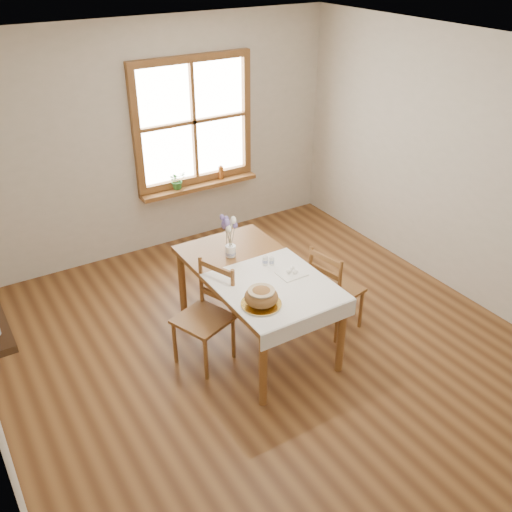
{
  "coord_description": "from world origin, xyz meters",
  "views": [
    {
      "loc": [
        -2.23,
        -3.32,
        3.35
      ],
      "look_at": [
        0.0,
        0.3,
        0.9
      ],
      "focal_mm": 40.0,
      "sensor_mm": 36.0,
      "label": 1
    }
  ],
  "objects": [
    {
      "name": "egg_napkin",
      "position": [
        0.22,
        0.08,
        0.77
      ],
      "size": [
        0.24,
        0.2,
        0.01
      ],
      "primitive_type": "cube",
      "rotation": [
        0.0,
        0.0,
        0.02
      ],
      "color": "white",
      "rests_on": "table_linen"
    },
    {
      "name": "eggs",
      "position": [
        0.22,
        0.08,
        0.79
      ],
      "size": [
        0.18,
        0.16,
        0.04
      ],
      "primitive_type": null,
      "rotation": [
        0.0,
        0.0,
        0.02
      ],
      "color": "white",
      "rests_on": "egg_napkin"
    },
    {
      "name": "bread_loaf",
      "position": [
        -0.25,
        -0.18,
        0.85
      ],
      "size": [
        0.27,
        0.27,
        0.15
      ],
      "primitive_type": "ellipsoid",
      "color": "#8E5E32",
      "rests_on": "bread_plate"
    },
    {
      "name": "lavender_bouquet",
      "position": [
        -0.07,
        0.63,
        1.01
      ],
      "size": [
        0.17,
        0.17,
        0.31
      ],
      "primitive_type": null,
      "color": "#6D5BA1",
      "rests_on": "flower_vase"
    },
    {
      "name": "flower_vase",
      "position": [
        -0.07,
        0.63,
        0.8
      ],
      "size": [
        0.1,
        0.1,
        0.1
      ],
      "primitive_type": "cylinder",
      "rotation": [
        0.0,
        0.0,
        -0.04
      ],
      "color": "white",
      "rests_on": "dining_table"
    },
    {
      "name": "salt_shaker",
      "position": [
        0.11,
        0.33,
        0.81
      ],
      "size": [
        0.05,
        0.05,
        0.09
      ],
      "primitive_type": "cylinder",
      "rotation": [
        0.0,
        0.0,
        0.02
      ],
      "color": "white",
      "rests_on": "table_linen"
    },
    {
      "name": "table_linen",
      "position": [
        0.0,
        -0.0,
        0.76
      ],
      "size": [
        0.91,
        0.99,
        0.01
      ],
      "primitive_type": "cube",
      "color": "white",
      "rests_on": "dining_table"
    },
    {
      "name": "bread_plate",
      "position": [
        -0.25,
        -0.18,
        0.77
      ],
      "size": [
        0.38,
        0.38,
        0.02
      ],
      "primitive_type": "cylinder",
      "rotation": [
        0.0,
        0.0,
        0.23
      ],
      "color": "white",
      "rests_on": "table_linen"
    },
    {
      "name": "potted_plant",
      "position": [
        0.22,
        2.4,
        0.8
      ],
      "size": [
        0.22,
        0.24,
        0.16
      ],
      "primitive_type": "imported",
      "rotation": [
        0.0,
        0.0,
        0.17
      ],
      "color": "#2E6A2A",
      "rests_on": "window_sill"
    },
    {
      "name": "dining_table",
      "position": [
        0.0,
        0.3,
        0.66
      ],
      "size": [
        0.9,
        1.6,
        0.75
      ],
      "color": "brown",
      "rests_on": "ground"
    },
    {
      "name": "chair_right",
      "position": [
        0.75,
        0.08,
        0.44
      ],
      "size": [
        0.5,
        0.48,
        0.88
      ],
      "primitive_type": null,
      "rotation": [
        0.0,
        0.0,
        1.76
      ],
      "color": "brown",
      "rests_on": "ground"
    },
    {
      "name": "pepper_shaker",
      "position": [
        0.16,
        0.3,
        0.8
      ],
      "size": [
        0.05,
        0.05,
        0.08
      ],
      "primitive_type": "cylinder",
      "rotation": [
        0.0,
        0.0,
        -0.09
      ],
      "color": "white",
      "rests_on": "table_linen"
    },
    {
      "name": "chair_left",
      "position": [
        -0.54,
        0.29,
        0.45
      ],
      "size": [
        0.57,
        0.55,
        0.91
      ],
      "primitive_type": null,
      "rotation": [
        0.0,
        0.0,
        -1.21
      ],
      "color": "brown",
      "rests_on": "ground"
    },
    {
      "name": "amber_bottle",
      "position": [
        0.8,
        2.4,
        0.8
      ],
      "size": [
        0.07,
        0.07,
        0.17
      ],
      "primitive_type": "cylinder",
      "rotation": [
        0.0,
        0.0,
        -0.22
      ],
      "color": "#A3571E",
      "rests_on": "window_sill"
    },
    {
      "name": "room_walls",
      "position": [
        0.0,
        0.0,
        1.71
      ],
      "size": [
        4.6,
        5.1,
        2.65
      ],
      "color": "beige",
      "rests_on": "ground"
    },
    {
      "name": "window_sill",
      "position": [
        0.5,
        2.4,
        0.69
      ],
      "size": [
        1.46,
        0.2,
        0.05
      ],
      "color": "brown",
      "rests_on": "ground"
    },
    {
      "name": "ground",
      "position": [
        0.0,
        0.0,
        0.0
      ],
      "size": [
        5.0,
        5.0,
        0.0
      ],
      "primitive_type": "plane",
      "color": "brown",
      "rests_on": "ground"
    },
    {
      "name": "window",
      "position": [
        0.5,
        2.47,
        1.45
      ],
      "size": [
        1.46,
        0.08,
        1.46
      ],
      "color": "brown",
      "rests_on": "ground"
    }
  ]
}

